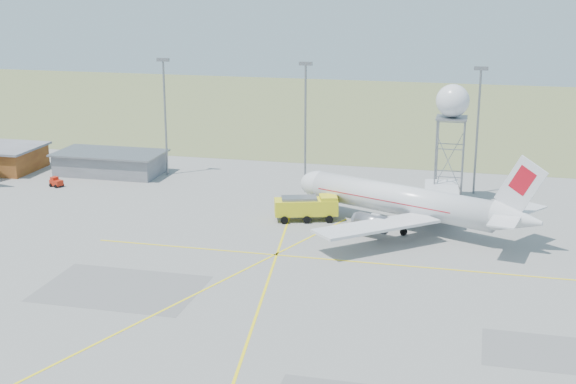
% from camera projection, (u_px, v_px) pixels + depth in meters
% --- Properties ---
extents(ground, '(400.00, 400.00, 0.00)m').
position_uv_depth(ground, '(253.00, 370.00, 72.28)').
color(ground, gray).
rests_on(ground, ground).
extents(grass_strip, '(400.00, 120.00, 0.03)m').
position_uv_depth(grass_strip, '(407.00, 113.00, 203.34)').
color(grass_strip, '#586B3B').
rests_on(grass_strip, ground).
extents(building_grey, '(19.00, 10.00, 3.90)m').
position_uv_depth(building_grey, '(110.00, 163.00, 142.02)').
color(building_grey, gray).
rests_on(building_grey, ground).
extents(mast_a, '(2.20, 0.50, 20.50)m').
position_uv_depth(mast_a, '(165.00, 107.00, 138.91)').
color(mast_a, slate).
rests_on(mast_a, ground).
extents(mast_b, '(2.20, 0.50, 20.50)m').
position_uv_depth(mast_b, '(305.00, 113.00, 133.16)').
color(mast_b, slate).
rests_on(mast_b, ground).
extents(mast_c, '(2.20, 0.50, 20.50)m').
position_uv_depth(mast_c, '(478.00, 120.00, 126.71)').
color(mast_c, slate).
rests_on(mast_c, ground).
extents(airliner_main, '(35.72, 33.40, 12.66)m').
position_uv_depth(airliner_main, '(405.00, 201.00, 111.36)').
color(airliner_main, silver).
rests_on(airliner_main, ground).
extents(radar_tower, '(5.07, 5.07, 18.34)m').
position_uv_depth(radar_tower, '(451.00, 136.00, 123.01)').
color(radar_tower, slate).
rests_on(radar_tower, ground).
extents(fire_truck, '(9.53, 5.73, 3.62)m').
position_uv_depth(fire_truck, '(308.00, 209.00, 115.49)').
color(fire_truck, yellow).
rests_on(fire_truck, ground).
extents(baggage_tug, '(2.43, 2.26, 1.61)m').
position_uv_depth(baggage_tug, '(56.00, 183.00, 133.88)').
color(baggage_tug, '#AF1F0C').
rests_on(baggage_tug, ground).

